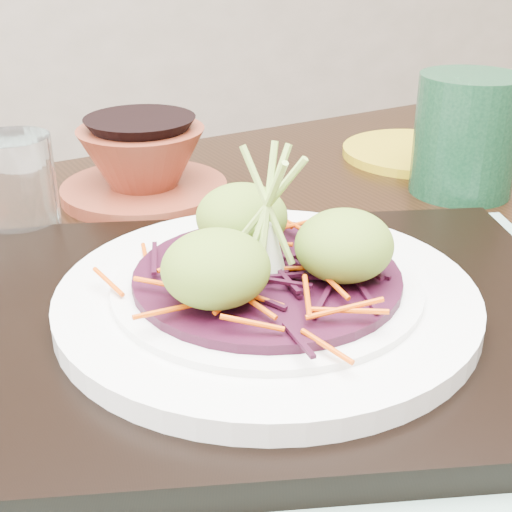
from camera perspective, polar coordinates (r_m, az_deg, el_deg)
name	(u,v)px	position (r m, az deg, el deg)	size (l,w,h in m)	color
dining_table	(241,430)	(0.60, -1.23, -13.78)	(1.42, 1.05, 0.82)	black
placemat	(267,335)	(0.51, 0.85, -6.35)	(0.51, 0.40, 0.00)	gray
serving_tray	(267,320)	(0.50, 0.86, -5.17)	(0.45, 0.33, 0.02)	black
white_plate	(267,296)	(0.49, 0.88, -3.20)	(0.29, 0.29, 0.02)	white
cabbage_bed	(267,277)	(0.48, 0.89, -1.68)	(0.18, 0.18, 0.01)	black
carrot_julienne	(267,265)	(0.48, 0.90, -0.74)	(0.22, 0.22, 0.01)	#C94303
guacamole_scoops	(268,243)	(0.47, 0.95, 1.05)	(0.16, 0.14, 0.05)	#597E26
scallion_garnish	(268,212)	(0.46, 0.93, 3.57)	(0.07, 0.07, 0.10)	#8DB448
water_glass	(17,192)	(0.67, -18.60, 4.90)	(0.07, 0.07, 0.10)	white
terracotta_bowl_set	(143,166)	(0.76, -9.03, 7.11)	(0.20, 0.20, 0.07)	maroon
yellow_plate	(415,152)	(0.91, 12.57, 8.10)	(0.18, 0.18, 0.01)	#B59814
green_jar	(466,135)	(0.79, 16.44, 9.25)	(0.11, 0.11, 0.13)	#163F23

